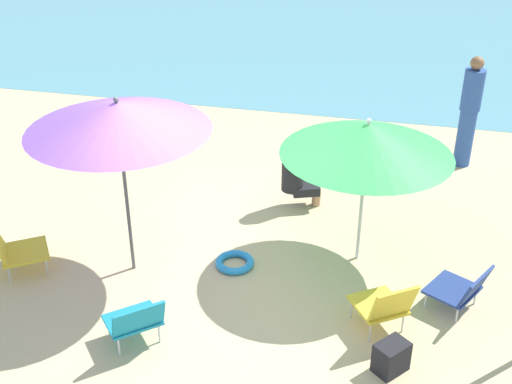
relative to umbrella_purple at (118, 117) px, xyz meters
The scene contains 12 objects.
ground_plane 2.23m from the umbrella_purple, ahead, with size 40.00×40.00×0.00m, color #CCB789.
sea_water 13.33m from the umbrella_purple, 85.10° to the left, with size 40.00×16.00×0.01m, color #5693A3.
umbrella_purple is the anchor object (origin of this frame).
umbrella_green 2.69m from the umbrella_purple, 17.58° to the left, with size 1.93×1.93×1.81m.
beach_chair_a 2.10m from the umbrella_purple, 66.17° to the right, with size 0.72×0.71×0.58m.
beach_chair_b 3.35m from the umbrella_purple, ahead, with size 0.72×0.75×0.67m.
beach_chair_c 4.04m from the umbrella_purple, ahead, with size 0.73×0.72×0.55m.
beach_chair_d 2.09m from the umbrella_purple, 164.30° to the right, with size 0.80×0.77×0.66m.
person_a 5.46m from the umbrella_purple, 43.93° to the left, with size 0.30×0.30×1.70m.
person_b 2.83m from the umbrella_purple, 49.24° to the left, with size 0.54×0.41×0.99m.
swim_ring 2.22m from the umbrella_purple, 15.42° to the left, with size 0.46×0.46×0.09m, color #238CD8.
beach_bag 3.65m from the umbrella_purple, 18.65° to the right, with size 0.32×0.22×0.32m, color black.
Camera 1 is at (1.73, -6.02, 4.57)m, focal length 46.72 mm.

